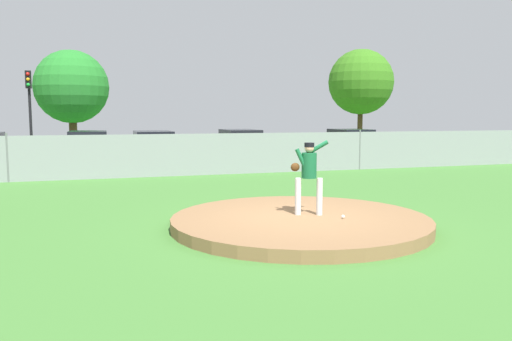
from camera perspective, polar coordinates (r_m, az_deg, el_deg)
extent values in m
plane|color=#427A33|center=(16.49, -3.15, -2.07)|extent=(80.00, 80.00, 0.00)
cube|color=#2B2B2D|center=(24.74, -8.17, 0.65)|extent=(44.00, 7.00, 0.01)
cylinder|color=olive|center=(10.86, 4.98, -5.78)|extent=(5.47, 5.47, 0.24)
cylinder|color=silver|center=(10.94, 4.75, -2.92)|extent=(0.13, 0.13, 0.80)
cylinder|color=silver|center=(10.96, 7.16, -2.93)|extent=(0.13, 0.13, 0.80)
cylinder|color=#145933|center=(10.86, 5.99, 0.57)|extent=(0.32, 0.32, 0.54)
cylinder|color=#145933|center=(10.91, 6.88, 2.54)|extent=(0.49, 0.27, 0.34)
cylinder|color=#145933|center=(10.78, 5.13, 1.28)|extent=(0.29, 0.19, 0.46)
ellipsoid|color=#4C2D14|center=(10.79, 4.43, 0.39)|extent=(0.20, 0.12, 0.18)
sphere|color=tan|center=(10.83, 6.02, 2.52)|extent=(0.20, 0.20, 0.20)
cylinder|color=black|center=(10.83, 6.02, 2.89)|extent=(0.21, 0.21, 0.09)
sphere|color=white|center=(10.72, 9.77, -5.14)|extent=(0.07, 0.07, 0.07)
cube|color=gray|center=(20.27, -6.05, 1.81)|extent=(35.24, 0.03, 1.66)
cylinder|color=slate|center=(20.05, -26.18, 1.30)|extent=(0.07, 0.07, 1.76)
cylinder|color=slate|center=(22.77, 11.59, 2.32)|extent=(0.07, 0.07, 1.76)
cube|color=#B7BABF|center=(23.93, -18.31, 1.80)|extent=(1.84, 4.21, 0.68)
cube|color=black|center=(23.89, -18.37, 3.43)|extent=(1.65, 2.33, 0.68)
cylinder|color=black|center=(25.24, -18.21, 1.23)|extent=(1.82, 0.68, 0.64)
cylinder|color=black|center=(22.67, -18.38, 0.70)|extent=(1.82, 0.68, 0.64)
cube|color=#146066|center=(27.71, 10.55, 2.62)|extent=(1.96, 4.57, 0.74)
cube|color=black|center=(27.67, 10.58, 3.99)|extent=(1.75, 2.53, 0.58)
cylinder|color=black|center=(28.99, 9.30, 2.07)|extent=(1.89, 0.70, 0.64)
cylinder|color=black|center=(26.49, 11.88, 1.63)|extent=(1.89, 0.70, 0.64)
cube|color=tan|center=(24.92, -1.80, 2.34)|extent=(1.74, 4.40, 0.74)
cube|color=black|center=(24.89, -1.80, 3.91)|extent=(1.59, 2.42, 0.63)
cylinder|color=black|center=(26.26, -2.63, 1.72)|extent=(1.78, 0.65, 0.64)
cylinder|color=black|center=(23.65, -0.86, 1.23)|extent=(1.78, 0.65, 0.64)
cube|color=#161E4C|center=(24.67, -11.46, 2.10)|extent=(1.87, 4.58, 0.67)
cube|color=black|center=(24.63, -11.49, 3.63)|extent=(1.71, 2.52, 0.64)
cylinder|color=black|center=(26.10, -11.78, 1.57)|extent=(1.91, 0.65, 0.64)
cylinder|color=black|center=(23.29, -11.07, 1.04)|extent=(1.91, 0.65, 0.64)
cone|color=orange|center=(26.47, 6.25, 1.64)|extent=(0.32, 0.32, 0.55)
cube|color=black|center=(26.49, 6.24, 1.08)|extent=(0.40, 0.40, 0.03)
cylinder|color=black|center=(29.01, -24.05, 5.59)|extent=(0.14, 0.14, 4.66)
cube|color=black|center=(28.89, -24.25, 9.32)|extent=(0.28, 0.24, 0.90)
sphere|color=red|center=(28.79, -24.30, 9.87)|extent=(0.18, 0.18, 0.18)
sphere|color=orange|center=(28.77, -24.28, 9.33)|extent=(0.18, 0.18, 0.18)
sphere|color=green|center=(28.76, -24.25, 8.80)|extent=(0.18, 0.18, 0.18)
cylinder|color=#4C331E|center=(31.77, -19.86, 3.86)|extent=(0.46, 0.46, 2.56)
sphere|color=#247928|center=(31.79, -20.05, 8.85)|extent=(4.25, 4.25, 4.25)
cylinder|color=#4C331E|center=(39.56, 11.61, 4.95)|extent=(0.39, 0.39, 3.19)
sphere|color=#37741B|center=(39.63, 11.72, 9.73)|extent=(4.90, 4.90, 4.90)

